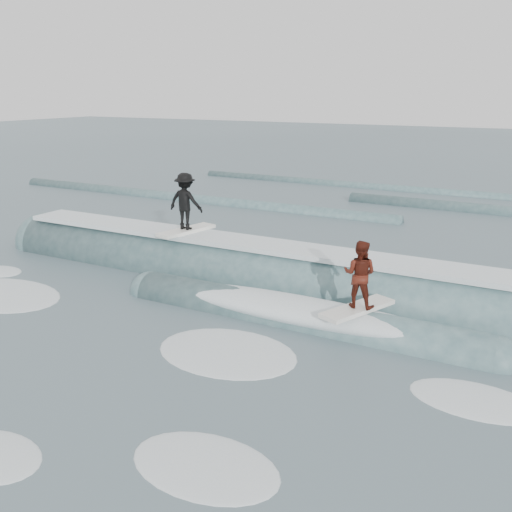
% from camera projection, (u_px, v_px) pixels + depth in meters
% --- Properties ---
extents(ground, '(160.00, 160.00, 0.00)m').
position_uv_depth(ground, '(180.00, 343.00, 12.68)').
color(ground, '#3F535D').
rests_on(ground, ground).
extents(breaking_wave, '(20.51, 3.91, 2.25)m').
position_uv_depth(breaking_wave, '(276.00, 288.00, 16.08)').
color(breaking_wave, '#395A60').
rests_on(breaking_wave, ground).
extents(surfer_black, '(1.15, 2.07, 1.83)m').
position_uv_depth(surfer_black, '(186.00, 204.00, 17.30)').
color(surfer_black, white).
rests_on(surfer_black, ground).
extents(surfer_red, '(1.28, 2.06, 1.65)m').
position_uv_depth(surfer_red, '(359.00, 279.00, 12.80)').
color(surfer_red, white).
rests_on(surfer_red, ground).
extents(whitewater, '(16.00, 7.62, 0.10)m').
position_uv_depth(whitewater, '(125.00, 349.00, 12.39)').
color(whitewater, white).
rests_on(whitewater, ground).
extents(far_swells, '(40.39, 8.65, 0.80)m').
position_uv_depth(far_swells, '(394.00, 206.00, 27.59)').
color(far_swells, '#395A60').
rests_on(far_swells, ground).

